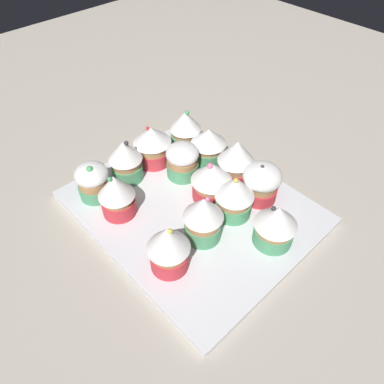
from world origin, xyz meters
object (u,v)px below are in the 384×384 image
object	(u,v)px
cupcake_7	(212,180)
cupcake_9	(276,224)
baking_tray	(192,208)
cupcake_1	(117,194)
cupcake_10	(185,129)
cupcake_12	(236,160)
cupcake_4	(203,217)
cupcake_6	(182,160)
cupcake_8	(234,196)
cupcake_11	(209,145)
cupcake_13	(261,182)
cupcake_3	(126,160)
cupcake_2	(168,247)
cupcake_5	(152,144)
cupcake_0	(93,181)

from	to	relation	value
cupcake_7	cupcake_9	bearing A→B (deg)	0.50
baking_tray	cupcake_1	world-z (taller)	cupcake_1
cupcake_1	cupcake_10	size ratio (longest dim) A/B	1.03
cupcake_1	cupcake_12	bearing A→B (deg)	68.20
cupcake_4	cupcake_6	size ratio (longest dim) A/B	1.30
cupcake_1	cupcake_8	size ratio (longest dim) A/B	1.02
cupcake_11	cupcake_12	size ratio (longest dim) A/B	0.82
cupcake_11	cupcake_6	bearing A→B (deg)	-92.59
cupcake_10	cupcake_13	xyz separation A→B (cm)	(18.24, -0.59, -0.28)
cupcake_3	cupcake_10	world-z (taller)	cupcake_3
cupcake_2	cupcake_7	world-z (taller)	cupcake_2
cupcake_5	cupcake_12	size ratio (longest dim) A/B	0.90
cupcake_6	cupcake_12	size ratio (longest dim) A/B	0.76
cupcake_9	cupcake_8	bearing A→B (deg)	-178.53
cupcake_1	cupcake_8	xyz separation A→B (cm)	(12.26, 12.73, -0.09)
baking_tray	cupcake_12	size ratio (longest dim) A/B	4.41
cupcake_10	cupcake_3	bearing A→B (deg)	-90.84
cupcake_12	cupcake_3	bearing A→B (deg)	-135.20
cupcake_3	cupcake_8	bearing A→B (deg)	21.70
cupcake_11	cupcake_2	bearing A→B (deg)	-58.23
cupcake_10	cupcake_6	bearing A→B (deg)	-46.13
cupcake_0	cupcake_6	distance (cm)	14.94
cupcake_7	cupcake_5	bearing A→B (deg)	-174.98
cupcake_2	cupcake_6	distance (cm)	18.60
cupcake_6	cupcake_0	bearing A→B (deg)	-113.86
cupcake_0	cupcake_11	bearing A→B (deg)	72.14
cupcake_7	cupcake_11	size ratio (longest dim) A/B	1.09
cupcake_4	cupcake_12	world-z (taller)	same
cupcake_3	cupcake_1	bearing A→B (deg)	-45.83
cupcake_2	cupcake_10	xyz separation A→B (cm)	(-18.12, 19.65, -0.47)
cupcake_9	cupcake_11	size ratio (longest dim) A/B	1.10
cupcake_4	cupcake_7	world-z (taller)	cupcake_4
cupcake_1	cupcake_13	bearing A→B (deg)	54.74
cupcake_12	cupcake_11	bearing A→B (deg)	175.91
cupcake_11	cupcake_7	bearing A→B (deg)	-42.11
cupcake_0	cupcake_9	distance (cm)	28.91
cupcake_11	cupcake_8	bearing A→B (deg)	-28.07
cupcake_2	cupcake_6	size ratio (longest dim) A/B	1.32
baking_tray	cupcake_0	bearing A→B (deg)	-141.69
cupcake_1	cupcake_2	world-z (taller)	cupcake_2
baking_tray	cupcake_13	distance (cm)	11.75
cupcake_6	cupcake_11	size ratio (longest dim) A/B	0.93
cupcake_0	cupcake_1	distance (cm)	5.78
cupcake_8	cupcake_12	xyz separation A→B (cm)	(-4.88, 5.73, 0.47)
baking_tray	cupcake_6	distance (cm)	8.36
cupcake_4	cupcake_13	size ratio (longest dim) A/B	1.18
cupcake_11	cupcake_12	xyz separation A→B (cm)	(6.77, -0.48, 0.87)
cupcake_6	cupcake_13	distance (cm)	13.66
cupcake_3	cupcake_0	bearing A→B (deg)	-91.78
cupcake_0	cupcake_6	world-z (taller)	cupcake_0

